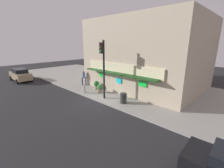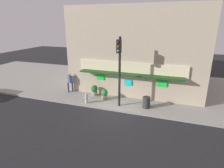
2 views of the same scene
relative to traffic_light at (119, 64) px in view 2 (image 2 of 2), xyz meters
name	(u,v)px [view 2 (image 2 of 2)]	position (x,y,z in m)	size (l,w,h in m)	color
ground_plane	(114,111)	(-0.14, -0.70, -3.60)	(65.60, 65.60, 0.00)	#232326
sidewalk	(132,86)	(-0.14, 5.44, -3.52)	(43.73, 12.28, 0.16)	gray
corner_building	(142,47)	(0.40, 6.95, 0.42)	(12.07, 10.82, 7.71)	tan
traffic_light	(119,64)	(0.00, 0.00, 0.00)	(0.32, 0.58, 5.38)	black
fire_hydrant	(86,98)	(-2.70, -0.27, -3.00)	(0.50, 0.26, 0.90)	#B2B2B7
trash_can	(146,102)	(2.09, 0.42, -2.99)	(0.60, 0.60, 0.89)	#2D2D2D
pedestrian	(70,82)	(-5.34, 1.64, -2.43)	(0.51, 0.59, 1.84)	navy
potted_plant_by_doorway	(104,94)	(-1.58, 0.96, -2.98)	(0.55, 0.55, 0.87)	gray
potted_plant_by_window	(94,90)	(-2.76, 1.49, -2.92)	(0.59, 0.59, 0.95)	gray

